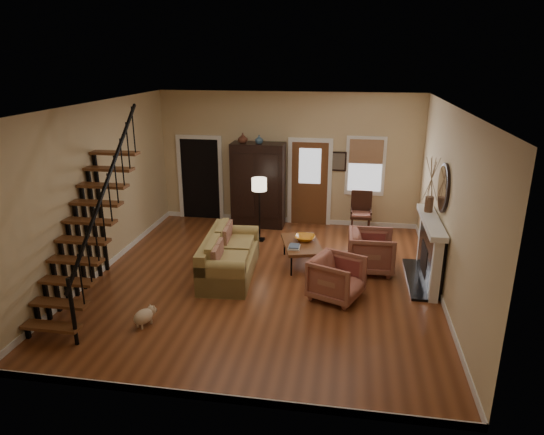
% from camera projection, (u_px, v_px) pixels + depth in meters
% --- Properties ---
extents(room, '(7.00, 7.33, 3.30)m').
position_uv_depth(room, '(259.00, 181.00, 10.57)').
color(room, brown).
rests_on(room, ground).
extents(staircase, '(0.94, 2.80, 3.20)m').
position_uv_depth(staircase, '(84.00, 215.00, 8.04)').
color(staircase, brown).
rests_on(staircase, ground).
extents(fireplace, '(0.33, 1.95, 2.30)m').
position_uv_depth(fireplace, '(432.00, 245.00, 9.08)').
color(fireplace, black).
rests_on(fireplace, ground).
extents(armoire, '(1.30, 0.60, 2.10)m').
position_uv_depth(armoire, '(258.00, 185.00, 12.05)').
color(armoire, black).
rests_on(armoire, ground).
extents(vase_a, '(0.24, 0.24, 0.25)m').
position_uv_depth(vase_a, '(243.00, 138.00, 11.64)').
color(vase_a, '#4C2619').
rests_on(vase_a, armoire).
extents(vase_b, '(0.20, 0.20, 0.21)m').
position_uv_depth(vase_b, '(259.00, 139.00, 11.58)').
color(vase_b, '#334C60').
rests_on(vase_b, armoire).
extents(sofa, '(1.06, 2.17, 0.78)m').
position_uv_depth(sofa, '(230.00, 256.00, 9.48)').
color(sofa, olive).
rests_on(sofa, ground).
extents(coffee_table, '(1.01, 1.37, 0.47)m').
position_uv_depth(coffee_table, '(302.00, 253.00, 9.99)').
color(coffee_table, brown).
rests_on(coffee_table, ground).
extents(bowl, '(0.42, 0.42, 0.10)m').
position_uv_depth(bowl, '(305.00, 238.00, 10.03)').
color(bowl, orange).
rests_on(bowl, coffee_table).
extents(books, '(0.22, 0.31, 0.06)m').
position_uv_depth(books, '(294.00, 247.00, 9.64)').
color(books, beige).
rests_on(books, coffee_table).
extents(armchair_left, '(1.10, 1.09, 0.77)m').
position_uv_depth(armchair_left, '(337.00, 278.00, 8.54)').
color(armchair_left, maroon).
rests_on(armchair_left, ground).
extents(armchair_right, '(0.92, 0.90, 0.82)m').
position_uv_depth(armchair_right, '(371.00, 251.00, 9.63)').
color(armchair_right, maroon).
rests_on(armchair_right, ground).
extents(floor_lamp, '(0.36, 0.36, 1.49)m').
position_uv_depth(floor_lamp, '(259.00, 210.00, 11.12)').
color(floor_lamp, black).
rests_on(floor_lamp, ground).
extents(side_chair, '(0.54, 0.54, 1.02)m').
position_uv_depth(side_chair, '(361.00, 213.00, 11.64)').
color(side_chair, black).
rests_on(side_chair, ground).
extents(dog, '(0.37, 0.46, 0.29)m').
position_uv_depth(dog, '(143.00, 318.00, 7.72)').
color(dog, beige).
rests_on(dog, ground).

